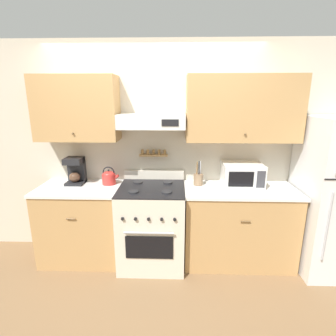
% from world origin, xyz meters
% --- Properties ---
extents(ground_plane, '(16.00, 16.00, 0.00)m').
position_xyz_m(ground_plane, '(0.00, 0.00, 0.00)').
color(ground_plane, brown).
extents(wall_back, '(5.20, 0.46, 2.55)m').
position_xyz_m(wall_back, '(0.07, 0.59, 1.45)').
color(wall_back, beige).
rests_on(wall_back, ground_plane).
extents(counter_left, '(0.95, 0.64, 0.91)m').
position_xyz_m(counter_left, '(-0.85, 0.32, 0.46)').
color(counter_left, tan).
rests_on(counter_left, ground_plane).
extents(counter_right, '(1.27, 0.64, 0.91)m').
position_xyz_m(counter_right, '(1.01, 0.32, 0.46)').
color(counter_right, tan).
rests_on(counter_right, ground_plane).
extents(stove_range, '(0.74, 0.73, 1.04)m').
position_xyz_m(stove_range, '(0.00, 0.27, 0.47)').
color(stove_range, beige).
rests_on(stove_range, ground_plane).
extents(tea_kettle, '(0.20, 0.16, 0.21)m').
position_xyz_m(tea_kettle, '(-0.52, 0.44, 1.00)').
color(tea_kettle, red).
rests_on(tea_kettle, counter_left).
extents(coffee_maker, '(0.20, 0.21, 0.32)m').
position_xyz_m(coffee_maker, '(-0.93, 0.46, 1.07)').
color(coffee_maker, black).
rests_on(coffee_maker, counter_left).
extents(microwave, '(0.45, 0.41, 0.26)m').
position_xyz_m(microwave, '(1.04, 0.45, 1.04)').
color(microwave, white).
rests_on(microwave, counter_right).
extents(utensil_crock, '(0.11, 0.11, 0.29)m').
position_xyz_m(utensil_crock, '(0.54, 0.44, 0.99)').
color(utensil_crock, '#8E7051').
rests_on(utensil_crock, counter_right).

